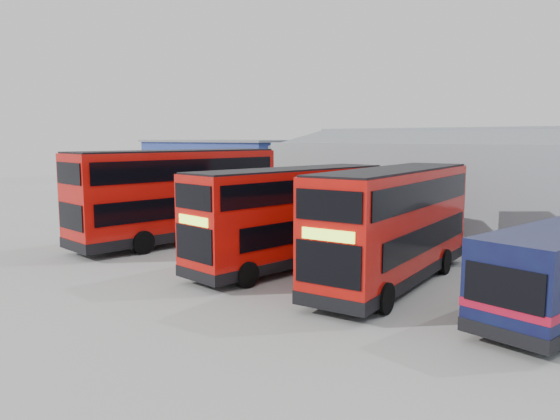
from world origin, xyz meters
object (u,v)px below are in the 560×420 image
(double_decker_centre, at_px, (290,218))
(double_decker_right, at_px, (394,227))
(office_block, at_px, (235,174))
(double_decker_left, at_px, (177,197))
(panel_van, at_px, (191,197))

(double_decker_centre, height_order, double_decker_right, double_decker_right)
(office_block, distance_m, double_decker_right, 22.84)
(double_decker_left, relative_size, double_decker_right, 1.11)
(panel_van, bearing_deg, double_decker_left, -31.37)
(double_decker_right, bearing_deg, office_block, 142.78)
(double_decker_right, relative_size, panel_van, 1.81)
(office_block, distance_m, double_decker_centre, 19.39)
(double_decker_left, bearing_deg, double_decker_right, -175.02)
(office_block, relative_size, double_decker_right, 1.22)
(double_decker_centre, bearing_deg, panel_van, 158.31)
(double_decker_right, bearing_deg, double_decker_centre, 178.98)
(office_block, distance_m, double_decker_left, 13.76)
(office_block, relative_size, double_decker_centre, 1.26)
(double_decker_left, height_order, panel_van, double_decker_left)
(office_block, height_order, double_decker_left, office_block)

